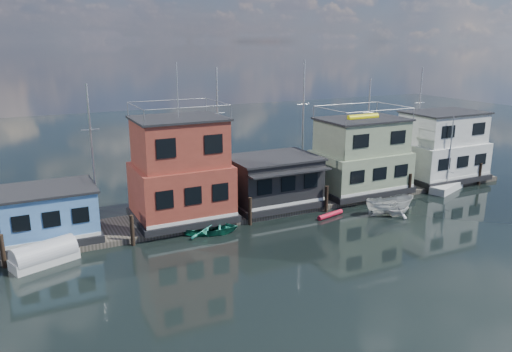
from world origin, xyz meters
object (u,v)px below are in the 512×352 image
houseboat_green (361,157)px  dinghy_teal (211,228)px  houseboat_dark (273,181)px  houseboat_blue (49,214)px  tarp_runabout (44,255)px  houseboat_white (442,147)px  motorboat (389,205)px  houseboat_red (181,172)px  dinghy_white (397,209)px  red_kayak (330,215)px  day_sailer (446,186)px

houseboat_green → dinghy_teal: 16.44m
houseboat_green → houseboat_dark: bearing=-179.9°
houseboat_blue → houseboat_green: (26.50, 0.00, 1.34)m
houseboat_blue → tarp_runabout: 3.78m
houseboat_green → tarp_runabout: houseboat_green is taller
houseboat_dark → houseboat_white: 19.03m
motorboat → houseboat_red: bearing=85.2°
tarp_runabout → dinghy_white: tarp_runabout is taller
houseboat_green → red_kayak: houseboat_green is taller
houseboat_dark → tarp_runabout: 18.59m
houseboat_white → dinghy_teal: size_ratio=2.08×
dinghy_teal → houseboat_dark: bearing=-43.6°
tarp_runabout → dinghy_white: size_ratio=1.84×
houseboat_blue → houseboat_green: size_ratio=0.76×
houseboat_blue → motorboat: houseboat_blue is taller
houseboat_white → red_kayak: bearing=-165.7°
houseboat_red → houseboat_dark: bearing=-0.1°
houseboat_red → houseboat_dark: houseboat_red is taller
houseboat_red → motorboat: houseboat_red is taller
houseboat_red → tarp_runabout: 11.29m
houseboat_red → motorboat: size_ratio=2.89×
houseboat_green → houseboat_white: (10.00, -0.00, -0.01)m
dinghy_white → houseboat_red: bearing=74.8°
tarp_runabout → red_kayak: 21.27m
dinghy_white → red_kayak: bearing=72.6°
houseboat_dark → dinghy_white: houseboat_dark is taller
houseboat_blue → motorboat: 25.85m
dinghy_teal → red_kayak: size_ratio=1.53×
houseboat_red → houseboat_dark: size_ratio=1.60×
houseboat_dark → motorboat: 9.68m
tarp_runabout → day_sailer: day_sailer is taller
houseboat_white → red_kayak: (-15.95, -4.06, -3.34)m
houseboat_red → dinghy_white: size_ratio=5.09×
day_sailer → red_kayak: day_sailer is taller
houseboat_blue → day_sailer: 34.79m
houseboat_white → dinghy_teal: bearing=-173.2°
houseboat_red → motorboat: bearing=-20.0°
dinghy_white → houseboat_blue: bearing=82.3°
day_sailer → houseboat_red: bearing=152.6°
houseboat_red → tarp_runabout: size_ratio=2.76×
motorboat → dinghy_teal: motorboat is taller
houseboat_red → houseboat_green: bearing=0.0°
red_kayak → dinghy_white: bearing=-37.5°
day_sailer → dinghy_white: day_sailer is taller
houseboat_blue → day_sailer: bearing=-4.6°
motorboat → houseboat_green: bearing=2.1°
dinghy_teal → houseboat_white: bearing=-60.8°
houseboat_red → tarp_runabout: houseboat_red is taller
houseboat_white → day_sailer: (-1.86, -2.80, -3.12)m
dinghy_teal → motorboat: bearing=-77.8°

